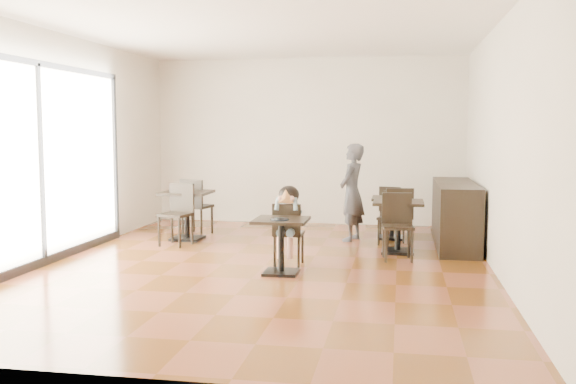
% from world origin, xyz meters
% --- Properties ---
extents(floor, '(6.00, 8.00, 0.01)m').
position_xyz_m(floor, '(0.00, 0.00, 0.00)').
color(floor, brown).
rests_on(floor, ground).
extents(ceiling, '(6.00, 8.00, 0.01)m').
position_xyz_m(ceiling, '(0.00, 0.00, 3.20)').
color(ceiling, white).
rests_on(ceiling, floor).
extents(wall_back, '(6.00, 0.01, 3.20)m').
position_xyz_m(wall_back, '(0.00, 4.00, 1.60)').
color(wall_back, silver).
rests_on(wall_back, floor).
extents(wall_front, '(6.00, 0.01, 3.20)m').
position_xyz_m(wall_front, '(0.00, -4.00, 1.60)').
color(wall_front, silver).
rests_on(wall_front, floor).
extents(wall_left, '(0.01, 8.00, 3.20)m').
position_xyz_m(wall_left, '(-3.00, 0.00, 1.60)').
color(wall_left, silver).
rests_on(wall_left, floor).
extents(wall_right, '(0.01, 8.00, 3.20)m').
position_xyz_m(wall_right, '(3.00, 0.00, 1.60)').
color(wall_right, silver).
rests_on(wall_right, floor).
extents(storefront_window, '(0.04, 4.50, 2.60)m').
position_xyz_m(storefront_window, '(-2.97, -0.50, 1.40)').
color(storefront_window, white).
rests_on(storefront_window, floor).
extents(child_table, '(0.67, 0.67, 0.71)m').
position_xyz_m(child_table, '(0.31, -0.44, 0.35)').
color(child_table, black).
rests_on(child_table, floor).
extents(child_chair, '(0.38, 0.38, 0.85)m').
position_xyz_m(child_chair, '(0.31, 0.11, 0.43)').
color(child_chair, black).
rests_on(child_chair, floor).
extents(child, '(0.38, 0.54, 1.07)m').
position_xyz_m(child, '(0.31, 0.11, 0.54)').
color(child, slate).
rests_on(child, child_chair).
extents(plate, '(0.24, 0.24, 0.01)m').
position_xyz_m(plate, '(0.31, -0.54, 0.72)').
color(plate, black).
rests_on(plate, child_table).
extents(pizza_slice, '(0.25, 0.19, 0.06)m').
position_xyz_m(pizza_slice, '(0.31, -0.08, 0.93)').
color(pizza_slice, '#D0C064').
rests_on(pizza_slice, child).
extents(adult_patron, '(0.52, 0.66, 1.60)m').
position_xyz_m(adult_patron, '(1.01, 2.16, 0.80)').
color(adult_patron, '#3D3D42').
rests_on(adult_patron, floor).
extents(cafe_table_mid, '(0.81, 0.81, 0.78)m').
position_xyz_m(cafe_table_mid, '(1.77, 1.24, 0.39)').
color(cafe_table_mid, black).
rests_on(cafe_table_mid, floor).
extents(cafe_table_left, '(0.91, 0.91, 0.81)m').
position_xyz_m(cafe_table_left, '(-1.70, 1.78, 0.40)').
color(cafe_table_left, black).
rests_on(cafe_table_left, floor).
extents(cafe_table_back, '(0.81, 0.81, 0.70)m').
position_xyz_m(cafe_table_back, '(1.66, 2.46, 0.35)').
color(cafe_table_back, black).
rests_on(cafe_table_back, floor).
extents(chair_mid_a, '(0.46, 0.46, 0.93)m').
position_xyz_m(chair_mid_a, '(1.77, 1.79, 0.47)').
color(chair_mid_a, black).
rests_on(chair_mid_a, floor).
extents(chair_mid_b, '(0.46, 0.46, 0.93)m').
position_xyz_m(chair_mid_b, '(1.77, 0.69, 0.47)').
color(chair_mid_b, black).
rests_on(chair_mid_b, floor).
extents(chair_left_a, '(0.52, 0.52, 0.97)m').
position_xyz_m(chair_left_a, '(-1.70, 2.33, 0.49)').
color(chair_left_a, black).
rests_on(chair_left_a, floor).
extents(chair_left_b, '(0.52, 0.52, 0.97)m').
position_xyz_m(chair_left_b, '(-1.70, 1.23, 0.49)').
color(chair_left_b, black).
rests_on(chair_left_b, floor).
extents(chair_back_a, '(0.46, 0.46, 0.84)m').
position_xyz_m(chair_back_a, '(1.66, 3.01, 0.42)').
color(chair_back_a, black).
rests_on(chair_back_a, floor).
extents(chair_back_b, '(0.46, 0.46, 0.84)m').
position_xyz_m(chair_back_b, '(1.66, 1.91, 0.42)').
color(chair_back_b, black).
rests_on(chair_back_b, floor).
extents(service_counter, '(0.60, 2.40, 1.00)m').
position_xyz_m(service_counter, '(2.65, 2.00, 0.50)').
color(service_counter, black).
rests_on(service_counter, floor).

